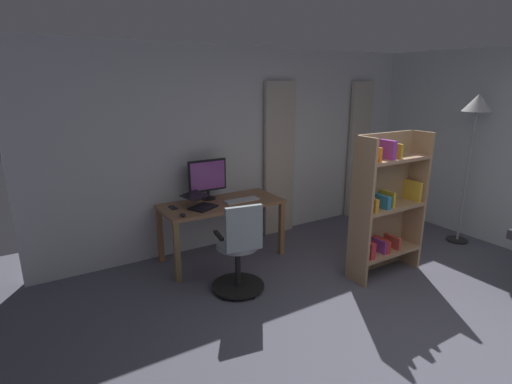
{
  "coord_description": "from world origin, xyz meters",
  "views": [
    {
      "loc": [
        2.59,
        1.18,
        2.13
      ],
      "look_at": [
        0.49,
        -2.27,
        0.99
      ],
      "focal_mm": 27.15,
      "sensor_mm": 36.0,
      "label": 1
    }
  ],
  "objects_px": {
    "office_chair": "(240,252)",
    "computer_keyboard": "(242,200)",
    "bookshelf": "(384,205)",
    "cell_phone_by_monitor": "(173,208)",
    "floor_lamp": "(476,116)",
    "desk": "(222,210)",
    "computer_mouse": "(183,215)",
    "laptop": "(200,203)",
    "computer_monitor": "(207,177)"
  },
  "relations": [
    {
      "from": "desk",
      "to": "cell_phone_by_monitor",
      "type": "height_order",
      "value": "cell_phone_by_monitor"
    },
    {
      "from": "bookshelf",
      "to": "floor_lamp",
      "type": "xyz_separation_m",
      "value": [
        -1.64,
        -0.05,
        0.91
      ]
    },
    {
      "from": "office_chair",
      "to": "computer_monitor",
      "type": "xyz_separation_m",
      "value": [
        -0.14,
        -1.06,
        0.55
      ]
    },
    {
      "from": "desk",
      "to": "office_chair",
      "type": "bearing_deg",
      "value": 75.52
    },
    {
      "from": "computer_mouse",
      "to": "cell_phone_by_monitor",
      "type": "bearing_deg",
      "value": -91.02
    },
    {
      "from": "floor_lamp",
      "to": "office_chair",
      "type": "bearing_deg",
      "value": -6.59
    },
    {
      "from": "desk",
      "to": "computer_mouse",
      "type": "height_order",
      "value": "computer_mouse"
    },
    {
      "from": "computer_monitor",
      "to": "laptop",
      "type": "relative_size",
      "value": 1.14
    },
    {
      "from": "computer_mouse",
      "to": "cell_phone_by_monitor",
      "type": "relative_size",
      "value": 0.69
    },
    {
      "from": "computer_monitor",
      "to": "office_chair",
      "type": "bearing_deg",
      "value": 82.34
    },
    {
      "from": "desk",
      "to": "office_chair",
      "type": "distance_m",
      "value": 0.9
    },
    {
      "from": "laptop",
      "to": "cell_phone_by_monitor",
      "type": "bearing_deg",
      "value": -54.03
    },
    {
      "from": "laptop",
      "to": "cell_phone_by_monitor",
      "type": "distance_m",
      "value": 0.32
    },
    {
      "from": "computer_monitor",
      "to": "computer_mouse",
      "type": "height_order",
      "value": "computer_monitor"
    },
    {
      "from": "desk",
      "to": "computer_keyboard",
      "type": "distance_m",
      "value": 0.27
    },
    {
      "from": "office_chair",
      "to": "laptop",
      "type": "relative_size",
      "value": 2.27
    },
    {
      "from": "computer_mouse",
      "to": "bookshelf",
      "type": "relative_size",
      "value": 0.06
    },
    {
      "from": "bookshelf",
      "to": "computer_mouse",
      "type": "bearing_deg",
      "value": -27.46
    },
    {
      "from": "office_chair",
      "to": "bookshelf",
      "type": "xyz_separation_m",
      "value": [
        -1.62,
        0.43,
        0.35
      ]
    },
    {
      "from": "computer_mouse",
      "to": "bookshelf",
      "type": "height_order",
      "value": "bookshelf"
    },
    {
      "from": "computer_keyboard",
      "to": "floor_lamp",
      "type": "distance_m",
      "value": 3.18
    },
    {
      "from": "desk",
      "to": "computer_mouse",
      "type": "relative_size",
      "value": 14.69
    },
    {
      "from": "computer_keyboard",
      "to": "cell_phone_by_monitor",
      "type": "height_order",
      "value": "computer_keyboard"
    },
    {
      "from": "floor_lamp",
      "to": "desk",
      "type": "bearing_deg",
      "value": -21.97
    },
    {
      "from": "office_chair",
      "to": "computer_mouse",
      "type": "bearing_deg",
      "value": 130.63
    },
    {
      "from": "office_chair",
      "to": "computer_keyboard",
      "type": "bearing_deg",
      "value": 68.58
    },
    {
      "from": "office_chair",
      "to": "cell_phone_by_monitor",
      "type": "relative_size",
      "value": 6.89
    },
    {
      "from": "computer_mouse",
      "to": "computer_monitor",
      "type": "bearing_deg",
      "value": -137.84
    },
    {
      "from": "computer_keyboard",
      "to": "laptop",
      "type": "bearing_deg",
      "value": -4.17
    },
    {
      "from": "computer_mouse",
      "to": "bookshelf",
      "type": "distance_m",
      "value": 2.24
    },
    {
      "from": "computer_monitor",
      "to": "bookshelf",
      "type": "bearing_deg",
      "value": 134.67
    },
    {
      "from": "computer_keyboard",
      "to": "floor_lamp",
      "type": "relative_size",
      "value": 0.22
    },
    {
      "from": "computer_mouse",
      "to": "desk",
      "type": "bearing_deg",
      "value": -157.17
    },
    {
      "from": "office_chair",
      "to": "cell_phone_by_monitor",
      "type": "height_order",
      "value": "office_chair"
    },
    {
      "from": "laptop",
      "to": "computer_mouse",
      "type": "distance_m",
      "value": 0.35
    },
    {
      "from": "computer_keyboard",
      "to": "floor_lamp",
      "type": "xyz_separation_m",
      "value": [
        -2.81,
        1.13,
        0.98
      ]
    },
    {
      "from": "computer_monitor",
      "to": "computer_mouse",
      "type": "relative_size",
      "value": 4.97
    },
    {
      "from": "office_chair",
      "to": "computer_keyboard",
      "type": "xyz_separation_m",
      "value": [
        -0.45,
        -0.76,
        0.28
      ]
    },
    {
      "from": "desk",
      "to": "computer_mouse",
      "type": "distance_m",
      "value": 0.65
    },
    {
      "from": "cell_phone_by_monitor",
      "to": "bookshelf",
      "type": "xyz_separation_m",
      "value": [
        -1.98,
        1.37,
        0.07
      ]
    },
    {
      "from": "laptop",
      "to": "bookshelf",
      "type": "distance_m",
      "value": 2.1
    },
    {
      "from": "cell_phone_by_monitor",
      "to": "floor_lamp",
      "type": "xyz_separation_m",
      "value": [
        -3.62,
        1.32,
        0.99
      ]
    },
    {
      "from": "computer_keyboard",
      "to": "laptop",
      "type": "relative_size",
      "value": 1.0
    },
    {
      "from": "desk",
      "to": "computer_keyboard",
      "type": "height_order",
      "value": "computer_keyboard"
    },
    {
      "from": "computer_mouse",
      "to": "floor_lamp",
      "type": "distance_m",
      "value": 3.88
    },
    {
      "from": "bookshelf",
      "to": "floor_lamp",
      "type": "height_order",
      "value": "floor_lamp"
    },
    {
      "from": "laptop",
      "to": "computer_monitor",
      "type": "bearing_deg",
      "value": -156.12
    },
    {
      "from": "office_chair",
      "to": "bookshelf",
      "type": "distance_m",
      "value": 1.71
    },
    {
      "from": "computer_mouse",
      "to": "floor_lamp",
      "type": "relative_size",
      "value": 0.05
    },
    {
      "from": "floor_lamp",
      "to": "laptop",
      "type": "bearing_deg",
      "value": -19.34
    }
  ]
}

